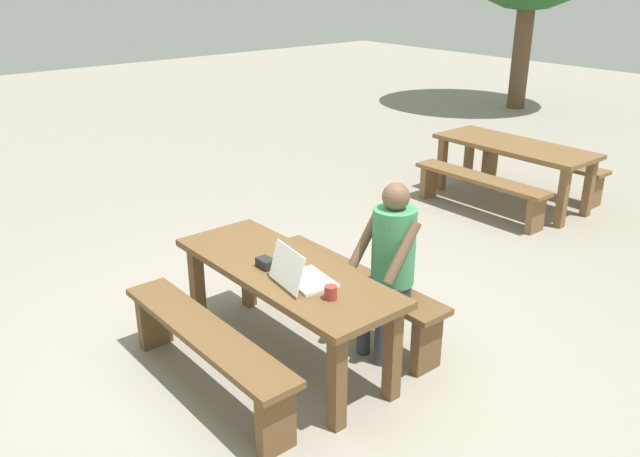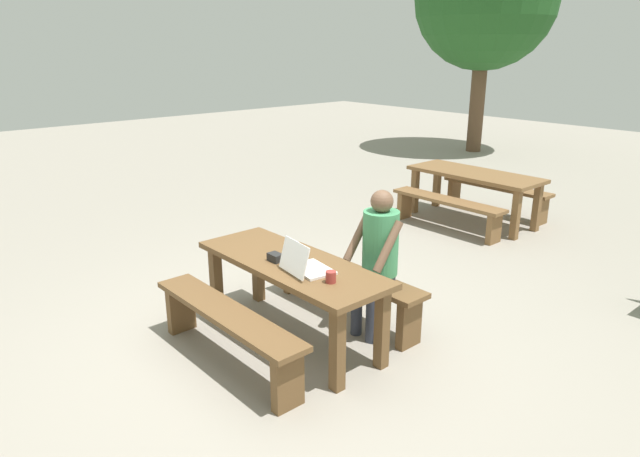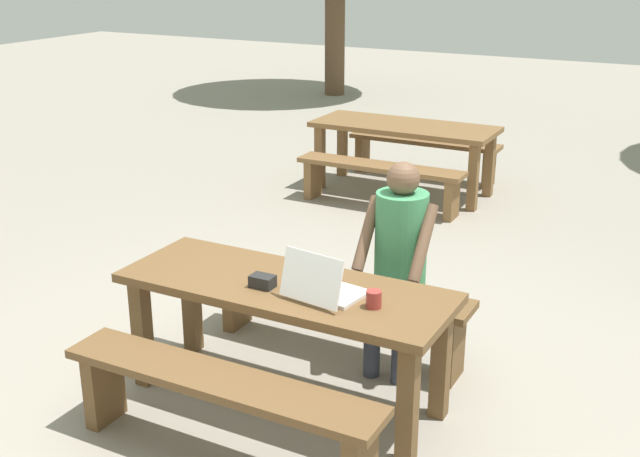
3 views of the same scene
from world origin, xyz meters
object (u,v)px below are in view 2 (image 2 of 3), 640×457
at_px(picnic_table_front, 291,274).
at_px(laptop, 305,265).
at_px(coffee_mug, 331,277).
at_px(small_pouch, 275,257).
at_px(picnic_table_mid, 474,180).
at_px(person_seated, 377,252).

distance_m(picnic_table_front, laptop, 0.33).
bearing_deg(laptop, coffee_mug, -167.91).
distance_m(small_pouch, picnic_table_mid, 4.26).
xyz_separation_m(coffee_mug, person_seated, (-0.14, 0.67, -0.00)).
height_order(picnic_table_front, coffee_mug, coffee_mug).
bearing_deg(small_pouch, picnic_table_front, 50.86).
relative_size(picnic_table_front, picnic_table_mid, 0.99).
distance_m(laptop, small_pouch, 0.35).
bearing_deg(picnic_table_mid, picnic_table_front, -76.83).
xyz_separation_m(laptop, small_pouch, (-0.35, -0.03, -0.03)).
xyz_separation_m(person_seated, picnic_table_mid, (-1.36, 3.46, -0.16)).
distance_m(small_pouch, person_seated, 0.86).
distance_m(laptop, picnic_table_mid, 4.32).
xyz_separation_m(picnic_table_front, picnic_table_mid, (-0.95, 4.07, 0.00)).
bearing_deg(person_seated, picnic_table_front, -123.73).
relative_size(picnic_table_front, laptop, 4.60).
bearing_deg(laptop, picnic_table_front, -6.78).
height_order(laptop, coffee_mug, laptop).
bearing_deg(picnic_table_mid, person_seated, -68.53).
bearing_deg(laptop, person_seated, -93.28).
xyz_separation_m(laptop, coffee_mug, (0.28, 0.02, -0.02)).
distance_m(small_pouch, coffee_mug, 0.63).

